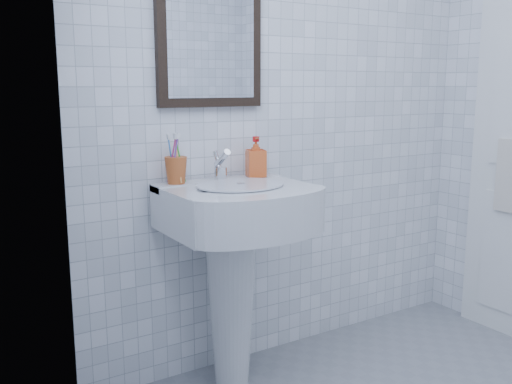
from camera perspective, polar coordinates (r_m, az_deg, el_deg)
wall_back at (r=2.81m, az=3.61°, el=8.88°), size 2.20×0.02×2.50m
wall_left at (r=1.21m, az=-5.65°, el=6.64°), size 0.02×2.40×2.50m
washbasin at (r=2.49m, az=-2.24°, el=-5.95°), size 0.60×0.44×0.93m
faucet at (r=2.51m, az=-3.55°, el=2.47°), size 0.06×0.13×0.14m
toothbrush_cup at (r=2.44m, az=-8.00°, el=2.17°), size 0.12×0.12×0.11m
soap_dispenser at (r=2.59m, az=-0.01°, el=3.54°), size 0.10×0.10×0.18m
wall_mirror at (r=2.56m, az=-4.62°, el=15.42°), size 0.50×0.04×0.62m
hand_towel at (r=3.24m, az=24.14°, el=1.46°), size 0.03×0.16×0.38m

